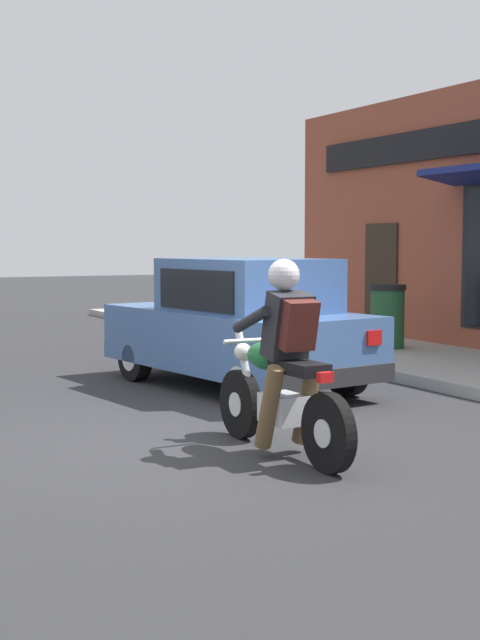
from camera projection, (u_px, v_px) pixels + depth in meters
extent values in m
plane|color=#2B2B2D|center=(193.00, 440.00, 7.90)|extent=(80.00, 80.00, 0.00)
cube|color=#9E9B93|center=(417.00, 360.00, 12.84)|extent=(2.60, 22.00, 0.14)
cube|color=#2D2319|center=(381.00, 283.00, 15.64)|extent=(0.04, 0.90, 2.10)
cylinder|color=black|center=(240.00, 404.00, 7.98)|extent=(0.11, 0.62, 0.62)
cylinder|color=silver|center=(240.00, 404.00, 7.98)|extent=(0.12, 0.22, 0.22)
cylinder|color=black|center=(328.00, 433.00, 6.75)|extent=(0.11, 0.62, 0.62)
cylinder|color=silver|center=(328.00, 433.00, 6.75)|extent=(0.12, 0.22, 0.22)
cube|color=silver|center=(284.00, 409.00, 7.32)|extent=(0.29, 0.40, 0.24)
ellipsoid|color=#196B33|center=(269.00, 356.00, 7.50)|extent=(0.31, 0.52, 0.24)
cube|color=black|center=(299.00, 367.00, 7.08)|extent=(0.27, 0.56, 0.10)
cylinder|color=silver|center=(246.00, 371.00, 7.87)|extent=(0.07, 0.33, 0.68)
cylinder|color=silver|center=(252.00, 340.00, 7.74)|extent=(0.56, 0.05, 0.04)
sphere|color=silver|center=(243.00, 352.00, 7.90)|extent=(0.16, 0.16, 0.16)
cylinder|color=silver|center=(327.00, 428.00, 7.05)|extent=(0.09, 0.55, 0.08)
cube|color=red|center=(325.00, 377.00, 6.76)|extent=(0.12, 0.06, 0.08)
cylinder|color=brown|center=(269.00, 407.00, 7.17)|extent=(0.14, 0.35, 0.71)
cylinder|color=brown|center=(307.00, 403.00, 7.34)|extent=(0.14, 0.35, 0.71)
cube|color=#232328|center=(287.00, 326.00, 7.21)|extent=(0.34, 0.33, 0.57)
cylinder|color=#232328|center=(251.00, 320.00, 7.33)|extent=(0.10, 0.52, 0.26)
cylinder|color=#232328|center=(293.00, 318.00, 7.52)|extent=(0.10, 0.52, 0.26)
sphere|color=silver|center=(284.00, 275.00, 7.23)|extent=(0.26, 0.26, 0.26)
cube|color=#4C1E19|center=(298.00, 325.00, 7.07)|extent=(0.28, 0.24, 0.42)
cylinder|color=black|center=(135.00, 357.00, 11.33)|extent=(0.26, 0.62, 0.60)
cylinder|color=silver|center=(135.00, 357.00, 11.33)|extent=(0.24, 0.35, 0.33)
cylinder|color=black|center=(228.00, 350.00, 12.17)|extent=(0.26, 0.62, 0.60)
cylinder|color=silver|center=(228.00, 350.00, 12.17)|extent=(0.24, 0.35, 0.33)
cylinder|color=black|center=(245.00, 381.00, 9.39)|extent=(0.26, 0.62, 0.60)
cylinder|color=silver|center=(245.00, 381.00, 9.39)|extent=(0.24, 0.35, 0.33)
cylinder|color=black|center=(347.00, 370.00, 10.22)|extent=(0.26, 0.62, 0.60)
cylinder|color=silver|center=(347.00, 370.00, 10.22)|extent=(0.24, 0.35, 0.33)
cube|color=#42669E|center=(235.00, 339.00, 10.75)|extent=(2.12, 3.89, 0.70)
cube|color=#42669E|center=(247.00, 287.00, 10.49)|extent=(1.68, 2.07, 0.66)
cube|color=black|center=(207.00, 288.00, 11.20)|extent=(1.36, 0.52, 0.51)
cube|color=black|center=(196.00, 290.00, 10.08)|extent=(0.23, 1.51, 0.46)
cube|color=black|center=(295.00, 287.00, 10.91)|extent=(0.23, 1.51, 0.46)
cube|color=silver|center=(125.00, 320.00, 11.96)|extent=(0.24, 0.07, 0.14)
cube|color=red|center=(300.00, 344.00, 8.93)|extent=(0.20, 0.07, 0.16)
cube|color=silver|center=(189.00, 317.00, 12.54)|extent=(0.24, 0.07, 0.14)
cube|color=red|center=(374.00, 338.00, 9.52)|extent=(0.20, 0.07, 0.16)
cube|color=#28282B|center=(159.00, 345.00, 12.26)|extent=(1.61, 0.33, 0.20)
cube|color=#28282B|center=(336.00, 378.00, 9.29)|extent=(1.61, 0.33, 0.20)
cylinder|color=#23512D|center=(387.00, 319.00, 13.71)|extent=(0.52, 0.52, 0.90)
cylinder|color=black|center=(388.00, 287.00, 13.67)|extent=(0.56, 0.56, 0.08)
cylinder|color=red|center=(301.00, 324.00, 16.96)|extent=(0.24, 0.24, 0.16)
cylinder|color=red|center=(301.00, 305.00, 16.93)|extent=(0.18, 0.18, 0.58)
sphere|color=red|center=(301.00, 287.00, 16.90)|extent=(0.20, 0.20, 0.20)
cylinder|color=red|center=(296.00, 302.00, 16.86)|extent=(0.10, 0.08, 0.08)
cylinder|color=red|center=(307.00, 302.00, 16.98)|extent=(0.10, 0.08, 0.08)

